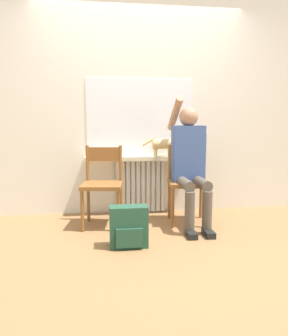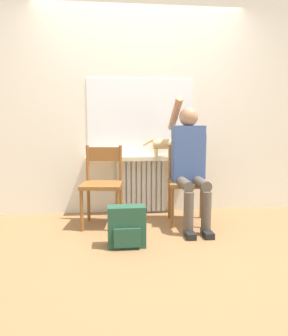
{
  "view_description": "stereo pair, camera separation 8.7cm",
  "coord_description": "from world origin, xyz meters",
  "px_view_note": "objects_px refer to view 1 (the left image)",
  "views": [
    {
      "loc": [
        -0.49,
        -2.83,
        1.12
      ],
      "look_at": [
        0.0,
        0.8,
        0.61
      ],
      "focal_mm": 35.0,
      "sensor_mm": 36.0,
      "label": 1
    },
    {
      "loc": [
        -0.4,
        -2.84,
        1.12
      ],
      "look_at": [
        0.0,
        0.8,
        0.61
      ],
      "focal_mm": 35.0,
      "sensor_mm": 36.0,
      "label": 2
    }
  ],
  "objects_px": {
    "backpack": "(129,227)",
    "cat": "(164,144)",
    "chair_right": "(187,181)",
    "chair_left": "(103,183)",
    "person": "(190,160)"
  },
  "relations": [
    {
      "from": "backpack",
      "to": "cat",
      "type": "bearing_deg",
      "value": 63.38
    },
    {
      "from": "chair_right",
      "to": "chair_left",
      "type": "bearing_deg",
      "value": -173.44
    },
    {
      "from": "cat",
      "to": "backpack",
      "type": "distance_m",
      "value": 1.35
    },
    {
      "from": "cat",
      "to": "chair_left",
      "type": "bearing_deg",
      "value": -153.7
    },
    {
      "from": "chair_left",
      "to": "chair_right",
      "type": "xyz_separation_m",
      "value": [
        0.95,
        0.0,
        0.0
      ]
    },
    {
      "from": "person",
      "to": "backpack",
      "type": "height_order",
      "value": "person"
    },
    {
      "from": "chair_right",
      "to": "cat",
      "type": "xyz_separation_m",
      "value": [
        -0.2,
        0.37,
        0.39
      ]
    },
    {
      "from": "chair_left",
      "to": "cat",
      "type": "distance_m",
      "value": 0.92
    },
    {
      "from": "cat",
      "to": "person",
      "type": "bearing_deg",
      "value": -67.52
    },
    {
      "from": "cat",
      "to": "backpack",
      "type": "xyz_separation_m",
      "value": [
        -0.52,
        -1.04,
        -0.67
      ]
    },
    {
      "from": "chair_left",
      "to": "person",
      "type": "xyz_separation_m",
      "value": [
        0.94,
        -0.1,
        0.26
      ]
    },
    {
      "from": "person",
      "to": "cat",
      "type": "xyz_separation_m",
      "value": [
        -0.2,
        0.47,
        0.14
      ]
    },
    {
      "from": "chair_right",
      "to": "backpack",
      "type": "relative_size",
      "value": 2.3
    },
    {
      "from": "backpack",
      "to": "chair_left",
      "type": "bearing_deg",
      "value": 108.29
    },
    {
      "from": "chair_right",
      "to": "person",
      "type": "relative_size",
      "value": 0.62
    }
  ]
}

